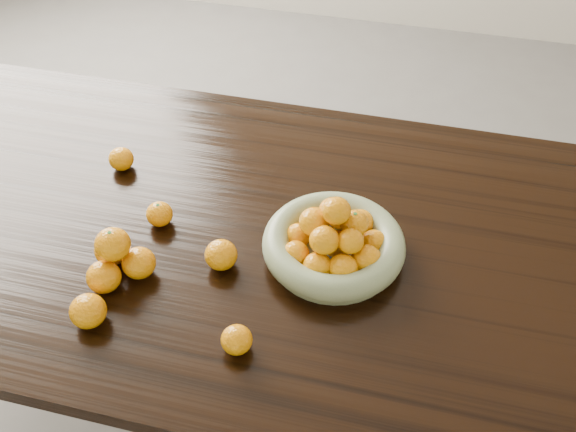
% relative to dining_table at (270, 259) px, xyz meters
% --- Properties ---
extents(ground, '(5.00, 5.00, 0.00)m').
position_rel_dining_table_xyz_m(ground, '(0.00, 0.00, -0.66)').
color(ground, '#585653').
rests_on(ground, ground).
extents(dining_table, '(2.00, 1.00, 0.75)m').
position_rel_dining_table_xyz_m(dining_table, '(0.00, 0.00, 0.00)').
color(dining_table, black).
rests_on(dining_table, ground).
extents(fruit_bowl, '(0.31, 0.31, 0.16)m').
position_rel_dining_table_xyz_m(fruit_bowl, '(0.15, -0.04, 0.13)').
color(fruit_bowl, gray).
rests_on(fruit_bowl, dining_table).
extents(orange_pyramid, '(0.14, 0.14, 0.12)m').
position_rel_dining_table_xyz_m(orange_pyramid, '(-0.27, -0.19, 0.14)').
color(orange_pyramid, orange).
rests_on(orange_pyramid, dining_table).
extents(loose_orange_0, '(0.06, 0.06, 0.06)m').
position_rel_dining_table_xyz_m(loose_orange_0, '(-0.25, -0.03, 0.12)').
color(loose_orange_0, orange).
rests_on(loose_orange_0, dining_table).
extents(loose_orange_1, '(0.07, 0.07, 0.07)m').
position_rel_dining_table_xyz_m(loose_orange_1, '(-0.28, -0.32, 0.12)').
color(loose_orange_1, orange).
rests_on(loose_orange_1, dining_table).
extents(loose_orange_2, '(0.06, 0.06, 0.06)m').
position_rel_dining_table_xyz_m(loose_orange_2, '(0.02, -0.31, 0.12)').
color(loose_orange_2, orange).
rests_on(loose_orange_2, dining_table).
extents(loose_orange_3, '(0.06, 0.06, 0.06)m').
position_rel_dining_table_xyz_m(loose_orange_3, '(-0.41, 0.13, 0.12)').
color(loose_orange_3, orange).
rests_on(loose_orange_3, dining_table).
extents(loose_orange_4, '(0.07, 0.07, 0.06)m').
position_rel_dining_table_xyz_m(loose_orange_4, '(-0.07, -0.12, 0.12)').
color(loose_orange_4, orange).
rests_on(loose_orange_4, dining_table).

